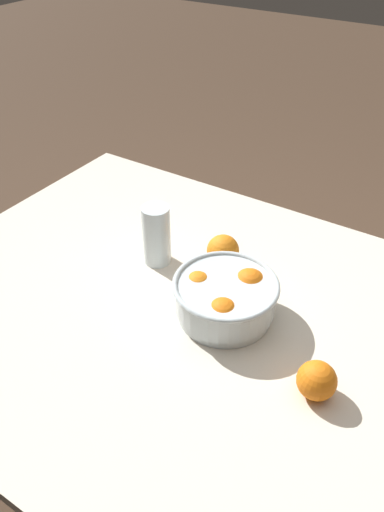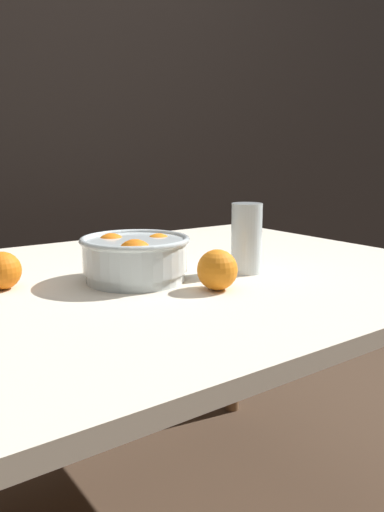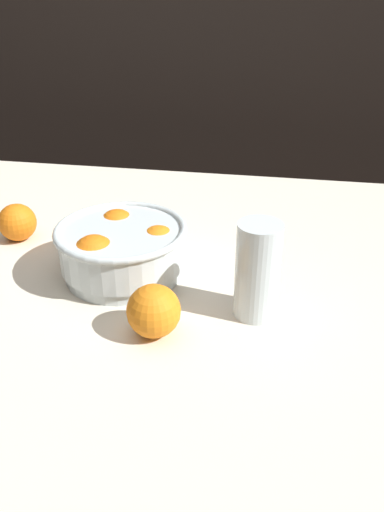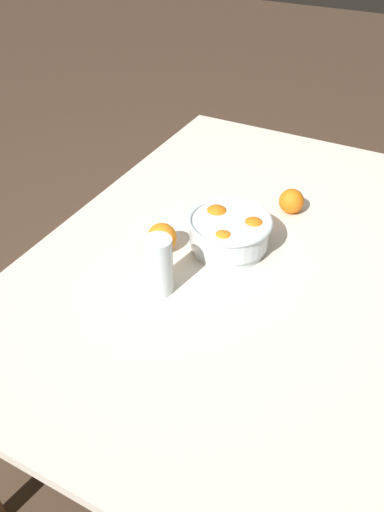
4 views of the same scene
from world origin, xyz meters
name	(u,v)px [view 1 (image 1 of 4)]	position (x,y,z in m)	size (l,w,h in m)	color
ground_plane	(213,493)	(0.00, 0.00, 0.00)	(12.00, 12.00, 0.00)	#4C3828
dining_table	(220,345)	(0.00, 0.00, 0.64)	(1.46, 0.99, 0.70)	beige
fruit_bowl	(225,297)	(0.01, -0.03, 0.75)	(0.22, 0.22, 0.10)	silver
juice_glass	(157,237)	(0.24, -0.11, 0.77)	(0.07, 0.07, 0.15)	#F4A314
orange_loose_near_bowl	(317,380)	(-0.23, 0.06, 0.74)	(0.07, 0.07, 0.07)	orange
orange_loose_front	(223,251)	(0.10, -0.18, 0.74)	(0.08, 0.08, 0.08)	orange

